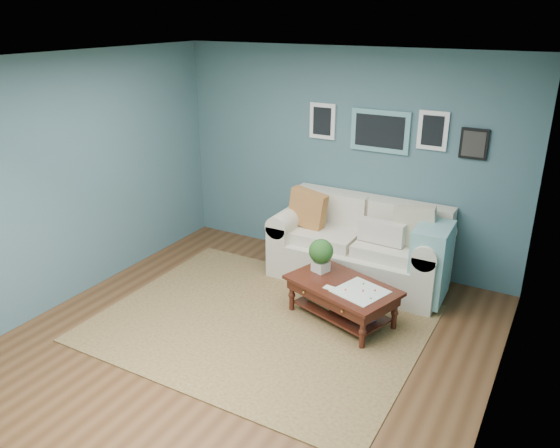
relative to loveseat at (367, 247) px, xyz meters
The scene contains 4 objects.
room_shell 2.24m from the loveseat, 104.91° to the right, with size 5.00×5.02×2.70m.
area_rug 1.65m from the loveseat, 112.40° to the right, with size 3.26×2.61×0.01m, color brown.
loveseat is the anchor object (origin of this frame).
coffee_table 0.97m from the loveseat, 87.21° to the right, with size 1.29×0.99×0.80m.
Camera 1 is at (2.55, -3.69, 3.08)m, focal length 35.00 mm.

